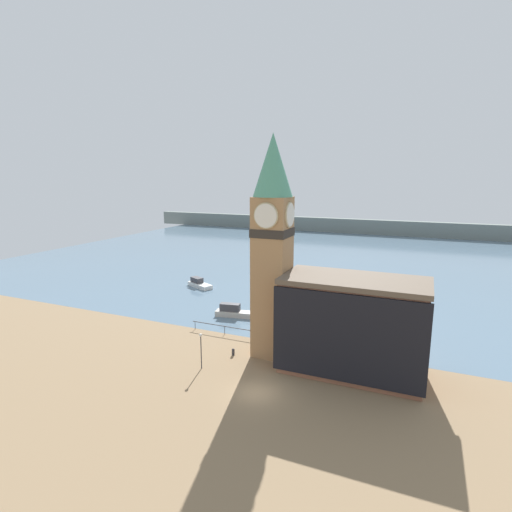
# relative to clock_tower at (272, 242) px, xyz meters

# --- Properties ---
(ground_plane) EXTENTS (160.00, 160.00, 0.00)m
(ground_plane) POSITION_rel_clock_tower_xyz_m (1.74, -8.30, -12.69)
(ground_plane) COLOR #846B4C
(water) EXTENTS (160.00, 120.00, 0.00)m
(water) POSITION_rel_clock_tower_xyz_m (1.74, 63.14, -12.70)
(water) COLOR slate
(water) RESTS_ON ground_plane
(far_shoreline) EXTENTS (180.00, 3.00, 5.00)m
(far_shoreline) POSITION_rel_clock_tower_xyz_m (1.74, 103.14, -10.19)
(far_shoreline) COLOR slate
(far_shoreline) RESTS_ON water
(pier_railing) EXTENTS (9.23, 0.08, 1.09)m
(pier_railing) POSITION_rel_clock_tower_xyz_m (-7.43, 2.89, -11.75)
(pier_railing) COLOR #333338
(pier_railing) RESTS_ON ground_plane
(clock_tower) EXTENTS (4.16, 4.16, 23.86)m
(clock_tower) POSITION_rel_clock_tower_xyz_m (0.00, 0.00, 0.00)
(clock_tower) COLOR #9E754C
(clock_tower) RESTS_ON ground_plane
(pier_building) EXTENTS (14.20, 7.29, 9.76)m
(pier_building) POSITION_rel_clock_tower_xyz_m (8.89, -0.69, -7.80)
(pier_building) COLOR #935B42
(pier_building) RESTS_ON ground_plane
(boat_near) EXTENTS (6.56, 2.64, 1.85)m
(boat_near) POSITION_rel_clock_tower_xyz_m (-9.03, 9.29, -12.03)
(boat_near) COLOR #B7B2A8
(boat_near) RESTS_ON water
(boat_far) EXTENTS (5.60, 3.90, 1.62)m
(boat_far) POSITION_rel_clock_tower_xyz_m (-21.93, 20.73, -12.11)
(boat_far) COLOR silver
(boat_far) RESTS_ON water
(mooring_bollard_near) EXTENTS (0.33, 0.33, 0.78)m
(mooring_bollard_near) POSITION_rel_clock_tower_xyz_m (-3.76, -2.07, -12.27)
(mooring_bollard_near) COLOR #2D2D33
(mooring_bollard_near) RESTS_ON ground_plane
(lamp_post) EXTENTS (0.32, 0.32, 3.81)m
(lamp_post) POSITION_rel_clock_tower_xyz_m (-5.38, -6.18, -10.02)
(lamp_post) COLOR #2D2D33
(lamp_post) RESTS_ON ground_plane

